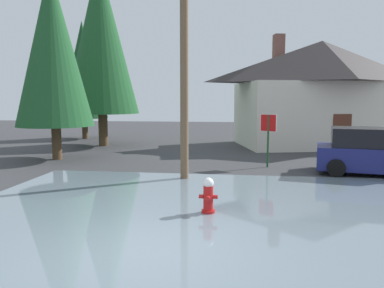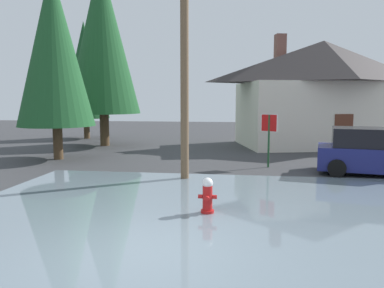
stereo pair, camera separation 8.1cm
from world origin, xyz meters
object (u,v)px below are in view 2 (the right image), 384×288
object	(u,v)px
utility_pole	(184,54)
pine_tree_short_left	(85,70)
parked_car	(375,153)
pine_tree_mid_left	(54,48)
house	(322,92)
stop_sign_far	(269,130)
fire_hydrant	(207,196)
pine_tree_tall_left	(102,37)

from	to	relation	value
utility_pole	pine_tree_short_left	xyz separation A→B (m)	(-8.99, 12.62, 0.53)
utility_pole	pine_tree_short_left	distance (m)	15.50
parked_car	pine_tree_mid_left	xyz separation A→B (m)	(-13.32, 1.83, 4.26)
house	parked_car	xyz separation A→B (m)	(0.19, -8.80, -2.40)
stop_sign_far	pine_tree_mid_left	size ratio (longest dim) A/B	0.25
parked_car	pine_tree_short_left	distance (m)	19.59
stop_sign_far	parked_car	distance (m)	3.98
fire_hydrant	utility_pole	size ratio (longest dim) A/B	0.11
stop_sign_far	house	xyz separation A→B (m)	(3.60, 7.81, 1.67)
utility_pole	pine_tree_short_left	bearing A→B (deg)	125.48
parked_car	pine_tree_tall_left	distance (m)	15.83
pine_tree_tall_left	pine_tree_mid_left	world-z (taller)	pine_tree_tall_left
fire_hydrant	pine_tree_mid_left	size ratio (longest dim) A/B	0.10
parked_car	pine_tree_mid_left	size ratio (longest dim) A/B	0.52
pine_tree_mid_left	pine_tree_short_left	xyz separation A→B (m)	(-2.50, 9.03, -0.28)
stop_sign_far	house	bearing A→B (deg)	65.26
fire_hydrant	pine_tree_short_left	size ratio (longest dim) A/B	0.11
stop_sign_far	pine_tree_mid_left	xyz separation A→B (m)	(-9.53, 0.84, 3.53)
stop_sign_far	house	world-z (taller)	house
house	pine_tree_short_left	xyz separation A→B (m)	(-15.63, 2.06, 1.58)
utility_pole	pine_tree_short_left	world-z (taller)	utility_pole
fire_hydrant	stop_sign_far	bearing A→B (deg)	74.06
parked_car	pine_tree_mid_left	bearing A→B (deg)	172.18
parked_car	utility_pole	bearing A→B (deg)	-165.56
fire_hydrant	house	distance (m)	15.68
stop_sign_far	pine_tree_mid_left	distance (m)	10.20
house	pine_tree_mid_left	distance (m)	14.99
utility_pole	stop_sign_far	xyz separation A→B (m)	(3.04, 2.75, -2.71)
stop_sign_far	parked_car	size ratio (longest dim) A/B	0.48
house	pine_tree_tall_left	bearing A→B (deg)	-172.23
stop_sign_far	pine_tree_short_left	world-z (taller)	pine_tree_short_left
fire_hydrant	pine_tree_short_left	distance (m)	19.84
parked_car	pine_tree_tall_left	size ratio (longest dim) A/B	0.42
utility_pole	fire_hydrant	bearing A→B (deg)	-73.48
utility_pole	stop_sign_far	size ratio (longest dim) A/B	3.76
stop_sign_far	pine_tree_short_left	xyz separation A→B (m)	(-12.03, 9.87, 3.25)
utility_pole	pine_tree_mid_left	world-z (taller)	pine_tree_mid_left
utility_pole	pine_tree_tall_left	world-z (taller)	pine_tree_tall_left
fire_hydrant	stop_sign_far	distance (m)	6.97
house	pine_tree_mid_left	size ratio (longest dim) A/B	1.28
parked_car	pine_tree_tall_left	bearing A→B (deg)	151.61
utility_pole	parked_car	distance (m)	7.84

